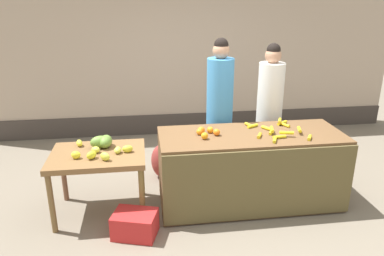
{
  "coord_description": "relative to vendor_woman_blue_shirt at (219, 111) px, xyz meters",
  "views": [
    {
      "loc": [
        -0.81,
        -3.82,
        2.36
      ],
      "look_at": [
        -0.26,
        0.15,
        0.93
      ],
      "focal_mm": 34.43,
      "sensor_mm": 36.0,
      "label": 1
    }
  ],
  "objects": [
    {
      "name": "market_wall_back",
      "position": [
        -0.17,
        1.96,
        0.8
      ],
      "size": [
        7.49,
        0.23,
        3.58
      ],
      "color": "tan",
      "rests_on": "ground"
    },
    {
      "name": "orange_pile",
      "position": [
        -0.28,
        -0.63,
        -0.04
      ],
      "size": [
        0.26,
        0.26,
        0.08
      ],
      "color": "orange",
      "rests_on": "fruit_stall_counter"
    },
    {
      "name": "side_table_wooden",
      "position": [
        -1.5,
        -0.66,
        -0.31
      ],
      "size": [
        1.03,
        0.77,
        0.74
      ],
      "color": "brown",
      "rests_on": "ground"
    },
    {
      "name": "produce_crate",
      "position": [
        -1.12,
        -1.16,
        -0.83
      ],
      "size": [
        0.51,
        0.43,
        0.26
      ],
      "primitive_type": "cube",
      "rotation": [
        0.0,
        0.0,
        -0.29
      ],
      "color": "red",
      "rests_on": "ground"
    },
    {
      "name": "ground_plane",
      "position": [
        -0.17,
        -0.66,
        -0.96
      ],
      "size": [
        24.0,
        24.0,
        0.0
      ],
      "primitive_type": "plane",
      "color": "#756B5B"
    },
    {
      "name": "vendor_woman_blue_shirt",
      "position": [
        0.0,
        0.0,
        0.0
      ],
      "size": [
        0.34,
        0.34,
        1.89
      ],
      "color": "#33333D",
      "rests_on": "ground"
    },
    {
      "name": "vendor_woman_white_shirt",
      "position": [
        0.7,
        0.07,
        -0.05
      ],
      "size": [
        0.34,
        0.34,
        1.81
      ],
      "color": "#33333D",
      "rests_on": "ground"
    },
    {
      "name": "fruit_stall_counter",
      "position": [
        0.24,
        -0.67,
        -0.52
      ],
      "size": [
        2.12,
        0.84,
        0.88
      ],
      "color": "brown",
      "rests_on": "ground"
    },
    {
      "name": "banana_bunch_pile",
      "position": [
        0.53,
        -0.64,
        -0.05
      ],
      "size": [
        0.63,
        0.68,
        0.07
      ],
      "color": "yellow",
      "rests_on": "fruit_stall_counter"
    },
    {
      "name": "mango_papaya_pile",
      "position": [
        -1.46,
        -0.57,
        -0.16
      ],
      "size": [
        0.66,
        0.57,
        0.14
      ],
      "color": "#D3DA4C",
      "rests_on": "side_table_wooden"
    },
    {
      "name": "produce_sack",
      "position": [
        -0.74,
        0.1,
        -0.71
      ],
      "size": [
        0.47,
        0.46,
        0.49
      ],
      "primitive_type": "ellipsoid",
      "rotation": [
        0.0,
        0.0,
        2.46
      ],
      "color": "maroon",
      "rests_on": "ground"
    }
  ]
}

